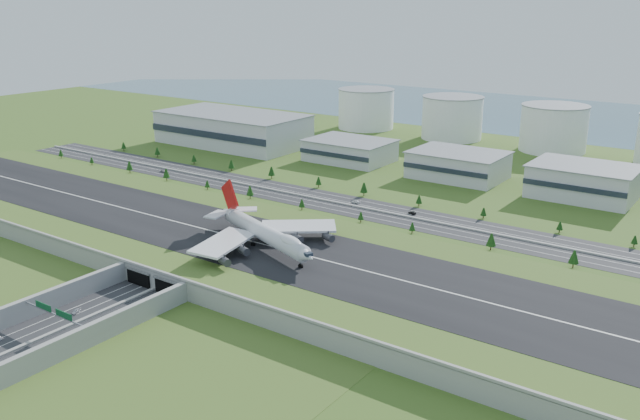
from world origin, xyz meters
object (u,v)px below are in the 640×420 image
Objects in this scene: car_5 at (412,213)px; fuel_tank_a at (366,109)px; car_0 at (76,311)px; car_4 at (162,171)px; car_2 at (119,318)px; car_7 at (356,202)px; boeing_747 at (264,233)px.

fuel_tank_a is at bearing -125.13° from car_5.
car_0 is 218.33m from car_4.
car_0 is at bearing -73.95° from fuel_tank_a.
car_5 is (158.27, -208.95, -16.60)m from fuel_tank_a.
car_0 is 0.81× the size of car_2.
car_0 reaches higher than car_4.
fuel_tank_a reaches higher than car_7.
car_5 reaches higher than car_4.
car_7 is at bearing -61.79° from car_4.
car_7 is at bearing 72.72° from car_0.
fuel_tank_a is at bearing 134.36° from boeing_747.
fuel_tank_a is 10.45× the size of car_0.
car_2 is 177.12m from car_7.
car_0 is 182.87m from car_7.
car_0 is 0.86× the size of car_7.
boeing_747 is 75.55m from car_2.
car_7 is (8.86, 182.66, -0.01)m from car_0.
car_2 is (17.81, 5.77, 0.01)m from car_0.
car_2 is 225.86m from car_4.
boeing_747 is 84.90m from car_0.
car_7 reaches higher than car_4.
car_2 is 1.06× the size of car_7.
car_4 is 148.17m from car_7.
car_0 is 18.72m from car_2.
fuel_tank_a is 225.08m from car_4.
fuel_tank_a reaches higher than car_5.
car_0 is 1.15× the size of car_4.
car_5 is at bearing -52.86° from fuel_tank_a.
fuel_tank_a is at bearing -73.85° from car_2.
fuel_tank_a is 12.00× the size of car_4.
car_5 is (19.44, 103.10, -13.98)m from boeing_747.
fuel_tank_a is 0.66× the size of boeing_747.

